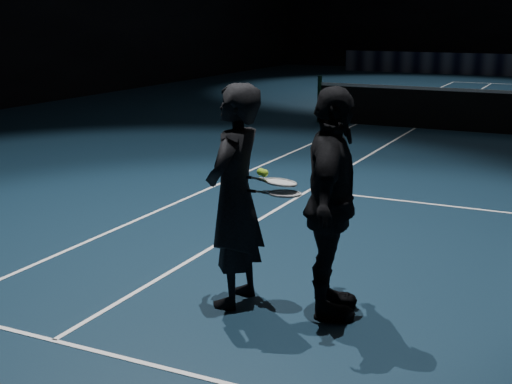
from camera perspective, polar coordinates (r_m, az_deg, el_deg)
net_post_left at (r=17.07m, az=5.10°, el=7.41°), size 0.10×0.10×1.10m
player_a at (r=6.18m, az=-1.72°, el=-0.36°), size 0.50×0.73×1.96m
player_b at (r=5.96m, az=6.03°, el=-0.97°), size 0.75×1.23×1.96m
racket_lower at (r=6.03m, az=2.32°, el=-0.13°), size 0.70×0.32×0.03m
racket_upper at (r=6.06m, az=1.97°, el=0.78°), size 0.71×0.36×0.10m
tennis_balls at (r=6.05m, az=0.56°, el=1.74°), size 0.12×0.10×0.12m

